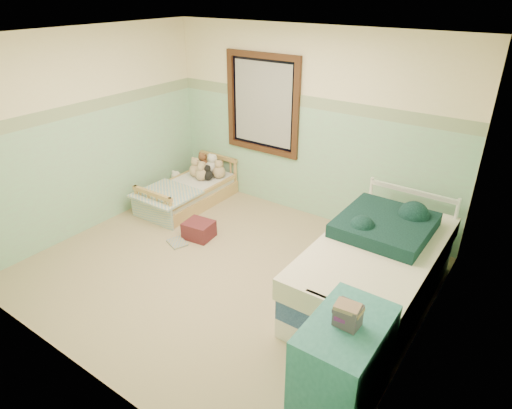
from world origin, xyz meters
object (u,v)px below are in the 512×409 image
Objects in this scene: plush_floor_cream at (177,185)px; dresser at (343,365)px; toddler_bed_frame at (189,197)px; floor_book at (177,243)px; plush_floor_tan at (166,198)px; twin_bed_frame at (371,291)px; red_pillow at (199,230)px.

plush_floor_cream is 0.28× the size of dresser.
toddler_bed_frame reaches higher than floor_book.
dresser reaches higher than toddler_bed_frame.
dresser is 2.89m from floor_book.
plush_floor_tan reaches higher than toddler_bed_frame.
twin_bed_frame is 2.43m from floor_book.
plush_floor_cream is at bearing 156.64° from toddler_bed_frame.
plush_floor_tan is 0.27× the size of dresser.
toddler_bed_frame is 0.70× the size of twin_bed_frame.
floor_book is (0.90, -0.70, -0.10)m from plush_floor_tan.
plush_floor_cream is at bearing 150.90° from dresser.
plush_floor_cream is 0.47m from plush_floor_tan.
plush_floor_cream is 1.58m from floor_book.
plush_floor_cream is 3.58m from twin_bed_frame.
dresser is 3.21× the size of floor_book.
plush_floor_cream is 4.34m from dresser.
dresser reaches higher than plush_floor_tan.
plush_floor_cream is 1.06× the size of plush_floor_tan.
toddler_bed_frame is at bearing 43.74° from plush_floor_tan.
red_pillow is at bearing -177.87° from twin_bed_frame.
plush_floor_tan is 1.11m from red_pillow.
twin_bed_frame is at bearing -12.31° from plush_floor_cream.
plush_floor_cream reaches higher than floor_book.
red_pillow is 0.32m from floor_book.
toddler_bed_frame is 4.13× the size of red_pillow.
plush_floor_cream is (-0.44, 0.19, 0.02)m from toddler_bed_frame.
twin_bed_frame is at bearing -5.86° from plush_floor_tan.
dresser is (3.34, -1.92, 0.31)m from toddler_bed_frame.
floor_book is at bearing -45.75° from plush_floor_cream.
toddler_bed_frame is 6.30× the size of plush_floor_cream.
plush_floor_cream is 0.66× the size of red_pillow.
plush_floor_cream is 0.11× the size of twin_bed_frame.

